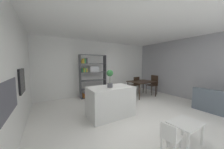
{
  "coord_description": "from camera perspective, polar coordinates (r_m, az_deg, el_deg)",
  "views": [
    {
      "loc": [
        -2.17,
        -2.64,
        1.57
      ],
      "look_at": [
        -0.06,
        0.95,
        1.19
      ],
      "focal_mm": 18.33,
      "sensor_mm": 36.0,
      "label": 1
    }
  ],
  "objects": [
    {
      "name": "ground_plane",
      "position": [
        3.76,
        8.6,
        -19.56
      ],
      "size": [
        9.35,
        9.35,
        0.0
      ],
      "primitive_type": "plane",
      "color": "silver"
    },
    {
      "name": "ceiling_slab",
      "position": [
        3.62,
        9.25,
        24.29
      ],
      "size": [
        6.8,
        5.81,
        0.06
      ],
      "color": "white",
      "rests_on": "ground_plane"
    },
    {
      "name": "back_partition",
      "position": [
        5.93,
        -8.98,
        3.14
      ],
      "size": [
        6.8,
        0.06,
        2.73
      ],
      "primitive_type": "cube",
      "color": "white",
      "rests_on": "ground_plane"
    },
    {
      "name": "right_partition_gray",
      "position": [
        6.14,
        34.07,
        2.38
      ],
      "size": [
        0.06,
        5.81,
        2.73
      ],
      "primitive_type": "cube",
      "color": "#9E9EA3",
      "rests_on": "ground_plane"
    },
    {
      "name": "cabinet_niche_splashback",
      "position": [
        2.38,
        -42.08,
        -8.47
      ],
      "size": [
        0.01,
        0.98,
        0.53
      ],
      "color": "#4C4C56",
      "rests_on": "ground_plane"
    },
    {
      "name": "built_in_oven",
      "position": [
        3.39,
        -38.36,
        -2.45
      ],
      "size": [
        0.06,
        0.61,
        0.56
      ],
      "color": "black",
      "rests_on": "ground_plane"
    },
    {
      "name": "kitchen_island",
      "position": [
        3.58,
        -0.77,
        -13.18
      ],
      "size": [
        1.34,
        0.8,
        0.89
      ],
      "primitive_type": "cube",
      "color": "silver",
      "rests_on": "ground_plane"
    },
    {
      "name": "potted_plant_on_island",
      "position": [
        3.34,
        -1.05,
        -1.2
      ],
      "size": [
        0.19,
        0.19,
        0.52
      ],
      "color": "#4C4C51",
      "rests_on": "kitchen_island"
    },
    {
      "name": "open_bookshelf",
      "position": [
        5.49,
        -10.16,
        0.17
      ],
      "size": [
        1.26,
        0.32,
        2.0
      ],
      "color": "#4C4C51",
      "rests_on": "ground_plane"
    },
    {
      "name": "child_table",
      "position": [
        2.82,
        32.73,
        -20.78
      ],
      "size": [
        0.62,
        0.45,
        0.45
      ],
      "color": "white",
      "rests_on": "ground_plane"
    },
    {
      "name": "child_chair_left",
      "position": [
        2.46,
        26.89,
        -26.15
      ],
      "size": [
        0.3,
        0.3,
        0.57
      ],
      "rotation": [
        0.0,
        0.0,
        1.69
      ],
      "color": "white",
      "rests_on": "ground_plane"
    },
    {
      "name": "dining_table",
      "position": [
        5.79,
        14.6,
        -3.95
      ],
      "size": [
        1.19,
        0.94,
        0.73
      ],
      "color": "black",
      "rests_on": "ground_plane"
    },
    {
      "name": "dining_chair_far",
      "position": [
        6.17,
        11.37,
        -4.54
      ],
      "size": [
        0.44,
        0.48,
        0.91
      ],
      "rotation": [
        0.0,
        0.0,
        3.22
      ],
      "color": "black",
      "rests_on": "ground_plane"
    },
    {
      "name": "dining_chair_window_side",
      "position": [
        6.4,
        19.79,
        -3.99
      ],
      "size": [
        0.44,
        0.46,
        0.98
      ],
      "rotation": [
        0.0,
        0.0,
        -1.61
      ],
      "color": "black",
      "rests_on": "ground_plane"
    }
  ]
}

